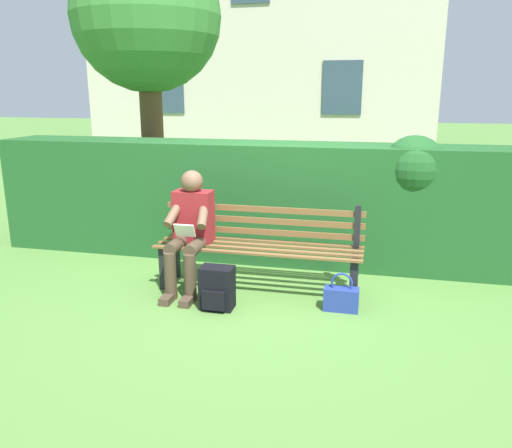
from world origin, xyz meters
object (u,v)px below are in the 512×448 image
at_px(park_bench, 260,244).
at_px(handbag, 341,298).
at_px(person_seated, 190,228).
at_px(tree, 143,23).
at_px(backpack, 217,288).

xyz_separation_m(park_bench, handbag, (-0.85, 0.37, -0.35)).
relative_size(person_seated, tree, 0.30).
distance_m(park_bench, backpack, 0.70).
height_order(park_bench, tree, tree).
bearing_deg(park_bench, tree, -46.36).
xyz_separation_m(park_bench, backpack, (0.27, 0.59, -0.27)).
bearing_deg(park_bench, handbag, 156.22).
height_order(park_bench, handbag, park_bench).
relative_size(tree, handbag, 11.05).
bearing_deg(backpack, handbag, -169.17).
bearing_deg(person_seated, backpack, 134.47).
relative_size(park_bench, person_seated, 1.71).
bearing_deg(handbag, tree, -41.39).
relative_size(person_seated, backpack, 2.99).
relative_size(park_bench, handbag, 5.65).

